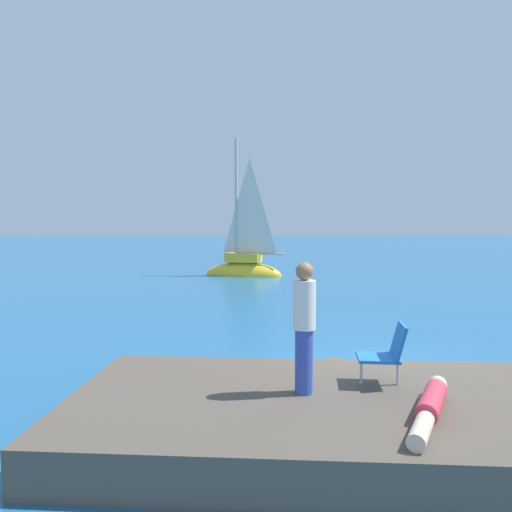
{
  "coord_description": "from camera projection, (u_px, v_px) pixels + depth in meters",
  "views": [
    {
      "loc": [
        -2.52,
        -8.59,
        2.63
      ],
      "look_at": [
        -1.72,
        11.88,
        1.18
      ],
      "focal_mm": 34.33,
      "sensor_mm": 36.0,
      "label": 1
    }
  ],
  "objects": [
    {
      "name": "shore_ledge",
      "position": [
        363.0,
        418.0,
        5.91
      ],
      "size": [
        7.44,
        3.96,
        0.52
      ],
      "primitive_type": "cube",
      "rotation": [
        0.0,
        0.0,
        -0.11
      ],
      "color": "brown",
      "rests_on": "ground"
    },
    {
      "name": "beach_chair",
      "position": [
        387.0,
        351.0,
        6.32
      ],
      "size": [
        0.66,
        0.56,
        0.8
      ],
      "rotation": [
        0.0,
        0.0,
        3.0
      ],
      "color": "blue",
      "rests_on": "shore_ledge"
    },
    {
      "name": "person_standing",
      "position": [
        304.0,
        324.0,
        5.97
      ],
      "size": [
        0.28,
        0.28,
        1.62
      ],
      "rotation": [
        0.0,
        0.0,
        5.99
      ],
      "color": "#334CB2",
      "rests_on": "shore_ledge"
    },
    {
      "name": "person_sunbather",
      "position": [
        430.0,
        406.0,
        5.31
      ],
      "size": [
        0.99,
        1.6,
        0.25
      ],
      "rotation": [
        0.0,
        0.0,
        4.2
      ],
      "color": "#DB384C",
      "rests_on": "shore_ledge"
    },
    {
      "name": "boulder_inland",
      "position": [
        347.0,
        399.0,
        7.25
      ],
      "size": [
        1.88,
        1.99,
        0.94
      ],
      "primitive_type": "cube",
      "rotation": [
        -0.0,
        0.06,
        0.98
      ],
      "color": "#524F40",
      "rests_on": "ground"
    },
    {
      "name": "ground_plane",
      "position": [
        377.0,
        367.0,
        8.85
      ],
      "size": [
        160.0,
        160.0,
        0.0
      ],
      "primitive_type": "plane",
      "color": "#236093"
    },
    {
      "name": "sailboat_near",
      "position": [
        244.0,
        267.0,
        23.85
      ],
      "size": [
        4.05,
        2.43,
        7.3
      ],
      "rotation": [
        0.0,
        0.0,
        2.83
      ],
      "color": "yellow",
      "rests_on": "ground"
    },
    {
      "name": "boulder_seaward",
      "position": [
        324.0,
        393.0,
        7.53
      ],
      "size": [
        1.25,
        1.31,
        0.66
      ],
      "primitive_type": "cube",
      "rotation": [
        -0.1,
        -0.03,
        2.11
      ],
      "color": "#544247",
      "rests_on": "ground"
    }
  ]
}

